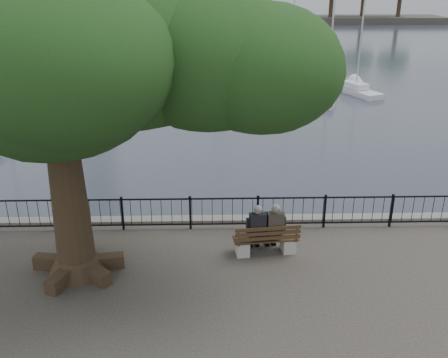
{
  "coord_description": "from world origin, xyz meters",
  "views": [
    {
      "loc": [
        -0.32,
        -10.77,
        7.09
      ],
      "look_at": [
        0.0,
        2.5,
        1.6
      ],
      "focal_mm": 40.0,
      "sensor_mm": 36.0,
      "label": 1
    }
  ],
  "objects_px": {
    "tree": "(88,48)",
    "lion_monument": "(231,27)",
    "person_right": "(274,229)",
    "bench": "(266,243)",
    "person_left": "(256,230)"
  },
  "relations": [
    {
      "from": "person_left",
      "to": "tree",
      "type": "distance_m",
      "value": 6.27
    },
    {
      "from": "tree",
      "to": "lion_monument",
      "type": "height_order",
      "value": "tree"
    },
    {
      "from": "person_right",
      "to": "person_left",
      "type": "bearing_deg",
      "value": -173.44
    },
    {
      "from": "person_left",
      "to": "lion_monument",
      "type": "distance_m",
      "value": 48.85
    },
    {
      "from": "tree",
      "to": "person_right",
      "type": "bearing_deg",
      "value": 9.81
    },
    {
      "from": "bench",
      "to": "lion_monument",
      "type": "relative_size",
      "value": 0.21
    },
    {
      "from": "lion_monument",
      "to": "person_left",
      "type": "bearing_deg",
      "value": -91.36
    },
    {
      "from": "lion_monument",
      "to": "bench",
      "type": "bearing_deg",
      "value": -91.05
    },
    {
      "from": "lion_monument",
      "to": "tree",
      "type": "bearing_deg",
      "value": -95.77
    },
    {
      "from": "person_left",
      "to": "tree",
      "type": "height_order",
      "value": "tree"
    },
    {
      "from": "person_right",
      "to": "lion_monument",
      "type": "distance_m",
      "value": 48.79
    },
    {
      "from": "tree",
      "to": "lion_monument",
      "type": "bearing_deg",
      "value": 84.23
    },
    {
      "from": "bench",
      "to": "tree",
      "type": "xyz_separation_m",
      "value": [
        -4.11,
        -0.62,
        5.25
      ]
    },
    {
      "from": "bench",
      "to": "lion_monument",
      "type": "xyz_separation_m",
      "value": [
        0.9,
        48.91,
        0.89
      ]
    },
    {
      "from": "person_left",
      "to": "person_right",
      "type": "height_order",
      "value": "same"
    }
  ]
}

